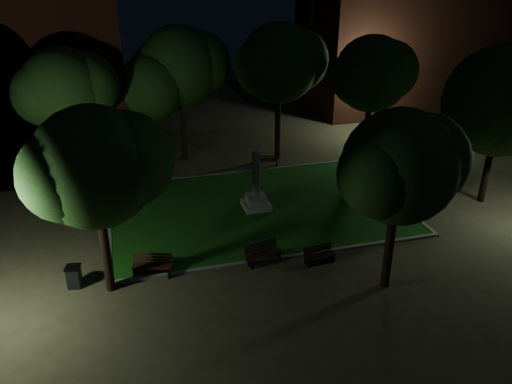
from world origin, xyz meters
TOP-DOWN VIEW (x-y plane):
  - ground at (0.00, 0.00)m, footprint 80.00×80.00m
  - lawn at (0.00, 2.00)m, footprint 15.00×10.00m
  - lawn_kerb at (0.00, 2.00)m, footprint 15.40×10.40m
  - monument at (0.00, 2.00)m, footprint 1.40×1.40m
  - building_far at (18.00, 20.00)m, footprint 16.00×10.00m
  - tree_west at (-7.45, -3.46)m, footprint 5.56×4.54m
  - tree_north_wl at (-4.38, 9.46)m, footprint 4.91×4.01m
  - tree_north_er at (3.47, 8.95)m, footprint 6.13×5.00m
  - tree_ne at (8.79, 6.80)m, footprint 5.77×4.71m
  - tree_east at (12.38, -0.32)m, footprint 7.03×5.74m
  - tree_se at (3.31, -6.12)m, footprint 5.30×4.33m
  - tree_nw at (-9.11, 6.70)m, footprint 5.48×4.48m
  - tree_far_north at (-2.52, 10.48)m, footprint 6.23×5.09m
  - lamppost_nw at (-11.59, 10.01)m, footprint 1.18×0.28m
  - lamppost_ne at (12.28, 11.85)m, footprint 1.18×0.28m
  - bench_near_left at (-1.09, -3.07)m, footprint 1.69×0.96m
  - bench_near_right at (1.28, -3.76)m, footprint 1.41×0.63m
  - bench_west_near at (-5.82, -2.81)m, footprint 1.76×1.02m
  - bench_left_side at (-7.94, 2.70)m, footprint 0.61×1.71m
  - bench_right_side at (8.31, 2.04)m, footprint 1.30×1.93m
  - bench_far_side at (2.34, 7.78)m, footprint 1.45×0.84m
  - trash_bin at (-8.95, -2.89)m, footprint 0.65×0.65m
  - bicycle at (-10.31, 4.58)m, footprint 2.02×1.19m

SIDE VIEW (x-z plane):
  - ground at x=0.00m, z-range 0.00..0.00m
  - lawn at x=0.00m, z-range 0.00..0.08m
  - lawn_kerb at x=0.00m, z-range 0.00..0.12m
  - bench_near_right at x=1.28m, z-range -0.02..0.72m
  - bench_far_side at x=2.34m, z-range -0.02..0.73m
  - bench_near_left at x=-1.09m, z-range -0.03..0.85m
  - bench_west_near at x=-5.82m, z-range -0.03..0.89m
  - bench_left_side at x=-7.94m, z-range -0.03..0.91m
  - bench_right_side at x=8.31m, z-range -0.03..0.97m
  - trash_bin at x=-8.95m, z-range 0.01..0.96m
  - bicycle at x=-10.31m, z-range 0.00..1.00m
  - monument at x=0.00m, z-range -0.64..2.56m
  - lamppost_nw at x=-11.59m, z-range 0.89..5.31m
  - lamppost_ne at x=12.28m, z-range 0.92..5.66m
  - tree_north_wl at x=-4.38m, z-range 1.59..8.78m
  - tree_se at x=3.31m, z-range 1.52..8.90m
  - tree_west at x=-7.45m, z-range 1.51..9.07m
  - tree_east at x=12.38m, z-range 1.38..9.87m
  - tree_ne at x=8.79m, z-range 1.71..9.86m
  - tree_nw at x=-9.11m, z-range 1.83..9.98m
  - building_far at x=18.00m, z-range 0.00..12.00m
  - tree_far_north at x=-2.52m, z-range 1.78..10.43m
  - tree_north_er at x=3.47m, z-range 1.90..10.71m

